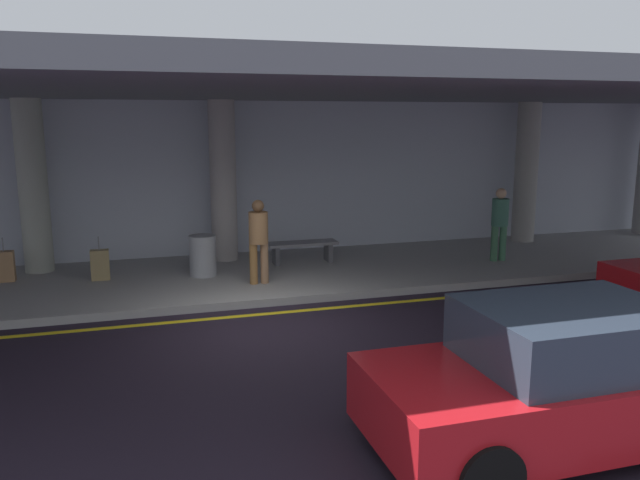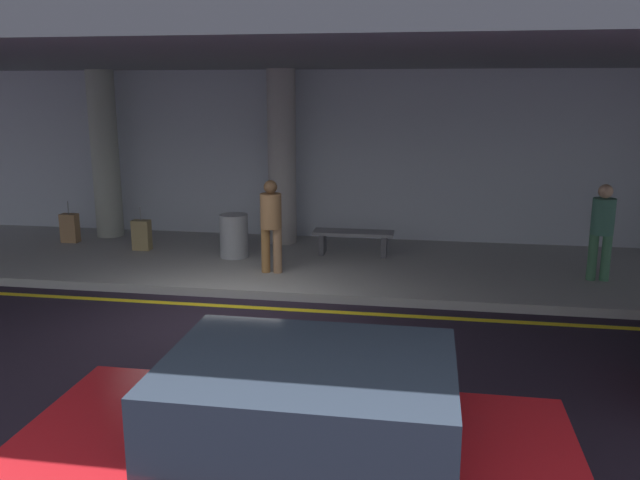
{
  "view_description": "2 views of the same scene",
  "coord_description": "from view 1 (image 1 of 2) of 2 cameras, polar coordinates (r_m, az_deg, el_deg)",
  "views": [
    {
      "loc": [
        -2.04,
        -9.92,
        3.4
      ],
      "look_at": [
        1.68,
        2.44,
        0.9
      ],
      "focal_mm": 35.53,
      "sensor_mm": 36.0,
      "label": 1
    },
    {
      "loc": [
        3.07,
        -9.0,
        3.4
      ],
      "look_at": [
        1.21,
        2.14,
        0.79
      ],
      "focal_mm": 36.81,
      "sensor_mm": 36.0,
      "label": 2
    }
  ],
  "objects": [
    {
      "name": "sidewalk",
      "position": [
        13.59,
        -7.62,
        -3.31
      ],
      "size": [
        26.0,
        4.2,
        0.15
      ],
      "primitive_type": "cube",
      "color": "#999896",
      "rests_on": "ground"
    },
    {
      "name": "trash_bin_steel",
      "position": [
        13.42,
        -10.51,
        -1.39
      ],
      "size": [
        0.56,
        0.56,
        0.85
      ],
      "primitive_type": "cylinder",
      "color": "gray",
      "rests_on": "sidewalk"
    },
    {
      "name": "ground_plane",
      "position": [
        10.68,
        -4.91,
        -7.65
      ],
      "size": [
        60.0,
        60.0,
        0.0
      ],
      "primitive_type": "plane",
      "color": "black"
    },
    {
      "name": "bench_metal",
      "position": [
        14.38,
        -1.61,
        -0.68
      ],
      "size": [
        1.6,
        0.5,
        0.48
      ],
      "color": "slate",
      "rests_on": "sidewalk"
    },
    {
      "name": "terminal_back_wall",
      "position": [
        15.48,
        -9.14,
        5.25
      ],
      "size": [
        26.0,
        0.3,
        3.8
      ],
      "primitive_type": "cube",
      "color": "#ADB3C0",
      "rests_on": "ground"
    },
    {
      "name": "support_column_far_left",
      "position": [
        14.65,
        -24.43,
        4.39
      ],
      "size": [
        0.6,
        0.6,
        3.65
      ],
      "primitive_type": "cylinder",
      "color": "#989D90",
      "rests_on": "sidewalk"
    },
    {
      "name": "suitcase_upright_secondary",
      "position": [
        14.23,
        -26.52,
        -2.14
      ],
      "size": [
        0.36,
        0.22,
        0.9
      ],
      "rotation": [
        0.0,
        0.0,
        0.18
      ],
      "color": "#976E47",
      "rests_on": "sidewalk"
    },
    {
      "name": "person_waiting_for_ride",
      "position": [
        12.51,
        -5.56,
        0.36
      ],
      "size": [
        0.38,
        0.38,
        1.68
      ],
      "rotation": [
        0.0,
        0.0,
        5.23
      ],
      "color": "olive",
      "rests_on": "sidewalk"
    },
    {
      "name": "ceiling_overhang",
      "position": [
        12.7,
        -7.7,
        13.34
      ],
      "size": [
        28.0,
        13.2,
        0.3
      ],
      "primitive_type": "cube",
      "color": "slate",
      "rests_on": "support_column_far_left"
    },
    {
      "name": "lane_stripe_yellow",
      "position": [
        11.24,
        -5.55,
        -6.69
      ],
      "size": [
        26.0,
        0.14,
        0.01
      ],
      "primitive_type": "cube",
      "color": "yellow",
      "rests_on": "ground"
    },
    {
      "name": "car_red",
      "position": [
        7.25,
        20.97,
        -11.57
      ],
      "size": [
        4.1,
        1.92,
        1.5
      ],
      "rotation": [
        0.0,
        0.0,
        3.1
      ],
      "color": "#B0151C",
      "rests_on": "ground"
    },
    {
      "name": "support_column_left_mid",
      "position": [
        14.66,
        -8.72,
        5.25
      ],
      "size": [
        0.6,
        0.6,
        3.65
      ],
      "primitive_type": "cylinder",
      "color": "#9C9692",
      "rests_on": "sidewalk"
    },
    {
      "name": "suitcase_upright_primary",
      "position": [
        13.63,
        -19.19,
        -2.12
      ],
      "size": [
        0.36,
        0.22,
        0.9
      ],
      "rotation": [
        0.0,
        0.0,
        0.11
      ],
      "color": "olive",
      "rests_on": "sidewalk"
    },
    {
      "name": "traveler_with_luggage",
      "position": [
        15.06,
        15.89,
        1.79
      ],
      "size": [
        0.38,
        0.38,
        1.68
      ],
      "rotation": [
        0.0,
        0.0,
        2.34
      ],
      "color": "#3B6948",
      "rests_on": "sidewalk"
    },
    {
      "name": "support_column_center",
      "position": [
        17.65,
        18.07,
        5.79
      ],
      "size": [
        0.6,
        0.6,
        3.65
      ],
      "primitive_type": "cylinder",
      "color": "#9B9891",
      "rests_on": "sidewalk"
    }
  ]
}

